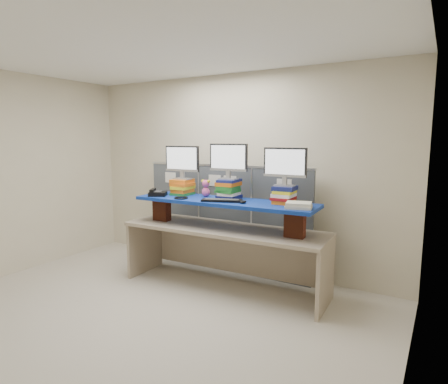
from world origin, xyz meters
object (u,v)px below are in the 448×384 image
Objects in this scene: keyboard at (222,200)px; desk_phone at (157,193)px; monitor_right at (285,164)px; blue_board at (224,202)px; monitor_center at (228,159)px; monitor_left at (182,160)px; desk at (224,240)px.

desk_phone is at bearing 163.26° from keyboard.
blue_board is at bearing -170.87° from monitor_right.
blue_board is 0.12m from keyboard.
monitor_left is at bearing 180.00° from monitor_center.
monitor_left reaches higher than keyboard.
keyboard reaches higher than blue_board.
monitor_right is 1.01× the size of keyboard.
keyboard reaches higher than desk.
desk_phone is (-0.93, -0.17, 0.06)m from blue_board.
blue_board is at bearing 177.52° from desk.
monitor_center is (-0.01, 0.12, 1.00)m from desk.
desk is at bearing -19.19° from desk_phone.
desk_phone reaches higher than keyboard.
desk is 9.03× the size of desk_phone.
monitor_left is 1.00× the size of monitor_right.
desk_phone is (-0.93, -0.17, 0.54)m from desk.
desk is 5.12× the size of monitor_center.
monitor_center is at bearing -180.00° from monitor_right.
monitor_right is 1.76× the size of desk_phone.
keyboard is at bearing -17.61° from monitor_left.
monitor_left is 1.44m from monitor_right.
monitor_right is (0.73, 0.15, 0.48)m from blue_board.
desk is 1.01m from monitor_center.
monitor_center is 1.00× the size of monitor_right.
blue_board is 4.53× the size of monitor_left.
keyboard is (-0.70, -0.26, -0.44)m from monitor_right.
monitor_center is 1.01× the size of keyboard.
monitor_right is at bearing 0.00° from monitor_center.
monitor_left is 1.01× the size of keyboard.
monitor_left is 0.55m from desk_phone.
desk_phone is at bearing -172.26° from desk.
keyboard is at bearing -75.14° from desk.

